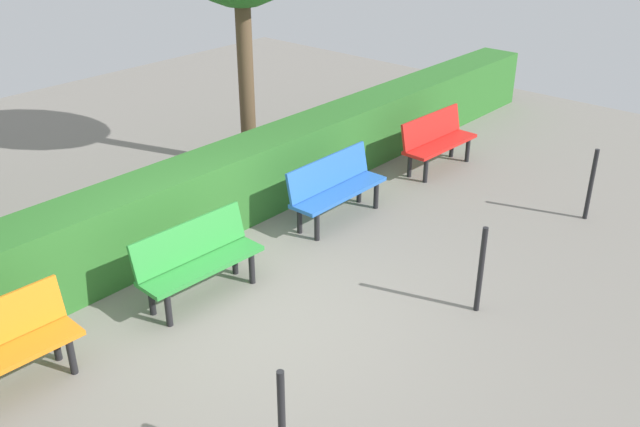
{
  "coord_description": "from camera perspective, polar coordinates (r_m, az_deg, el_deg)",
  "views": [
    {
      "loc": [
        4.21,
        4.57,
        4.29
      ],
      "look_at": [
        -1.43,
        -0.37,
        0.55
      ],
      "focal_mm": 39.2,
      "sensor_mm": 36.0,
      "label": 1
    }
  ],
  "objects": [
    {
      "name": "bench_red",
      "position": [
        11.08,
        9.51,
        6.01
      ],
      "size": [
        1.46,
        0.52,
        0.86
      ],
      "rotation": [
        0.0,
        0.0,
        -0.04
      ],
      "color": "red",
      "rests_on": "ground_plane"
    },
    {
      "name": "ground_plane",
      "position": [
        7.55,
        -5.12,
        -8.24
      ],
      "size": [
        19.15,
        19.15,
        0.0
      ],
      "primitive_type": "plane",
      "color": "gray"
    },
    {
      "name": "railing_post_far",
      "position": [
        5.54,
        -3.13,
        -16.77
      ],
      "size": [
        0.06,
        0.06,
        1.0
      ],
      "primitive_type": "cylinder",
      "color": "black",
      "rests_on": "ground_plane"
    },
    {
      "name": "bench_green",
      "position": [
        7.71,
        -9.98,
        -3.59
      ],
      "size": [
        1.46,
        0.53,
        0.86
      ],
      "rotation": [
        0.0,
        0.0,
        -0.04
      ],
      "color": "#2D8C38",
      "rests_on": "ground_plane"
    },
    {
      "name": "railing_post_near",
      "position": [
        9.95,
        21.24,
        2.21
      ],
      "size": [
        0.06,
        0.06,
        1.0
      ],
      "primitive_type": "cylinder",
      "color": "black",
      "rests_on": "ground_plane"
    },
    {
      "name": "bench_blue",
      "position": [
        9.28,
        1.24,
        2.27
      ],
      "size": [
        1.54,
        0.46,
        0.86
      ],
      "rotation": [
        0.0,
        0.0,
        -0.0
      ],
      "color": "blue",
      "rests_on": "ground_plane"
    },
    {
      "name": "hedge_row",
      "position": [
        9.16,
        -8.6,
        1.73
      ],
      "size": [
        15.15,
        0.73,
        1.0
      ],
      "primitive_type": "cube",
      "color": "#2D6B28",
      "rests_on": "ground_plane"
    },
    {
      "name": "railing_post_mid",
      "position": [
        7.52,
        12.99,
        -4.51
      ],
      "size": [
        0.06,
        0.06,
        1.0
      ],
      "primitive_type": "cylinder",
      "color": "black",
      "rests_on": "ground_plane"
    }
  ]
}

